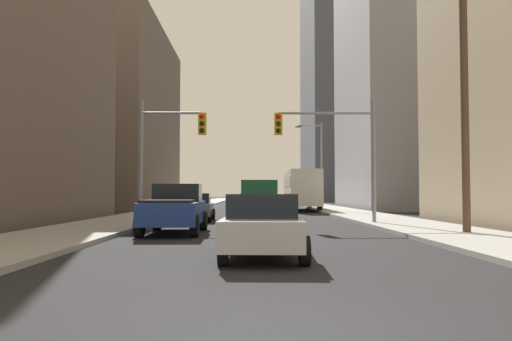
# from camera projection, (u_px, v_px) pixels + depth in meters

# --- Properties ---
(ground_plane) EXTENTS (400.00, 400.00, 0.00)m
(ground_plane) POSITION_uv_depth(u_px,v_px,m) (283.00, 339.00, 5.47)
(ground_plane) COLOR black
(sidewalk_left) EXTENTS (3.94, 160.00, 0.15)m
(sidewalk_left) POSITION_uv_depth(u_px,v_px,m) (189.00, 207.00, 55.35)
(sidewalk_left) COLOR #9E9E99
(sidewalk_left) RESTS_ON ground
(sidewalk_right) EXTENTS (3.94, 160.00, 0.15)m
(sidewalk_right) POSITION_uv_depth(u_px,v_px,m) (319.00, 207.00, 55.50)
(sidewalk_right) COLOR #9E9E99
(sidewalk_right) RESTS_ON ground
(city_bus) EXTENTS (2.74, 11.55, 3.40)m
(city_bus) POSITION_uv_depth(u_px,v_px,m) (301.00, 188.00, 45.23)
(city_bus) COLOR silver
(city_bus) RESTS_ON ground
(pickup_truck_blue) EXTENTS (2.20, 5.44, 1.90)m
(pickup_truck_blue) POSITION_uv_depth(u_px,v_px,m) (175.00, 209.00, 19.90)
(pickup_truck_blue) COLOR navy
(pickup_truck_blue) RESTS_ON ground
(cargo_van_green) EXTENTS (2.16, 5.23, 2.26)m
(cargo_van_green) POSITION_uv_depth(u_px,v_px,m) (258.00, 197.00, 30.87)
(cargo_van_green) COLOR #195938
(cargo_van_green) RESTS_ON ground
(sedan_silver) EXTENTS (1.96, 4.26, 1.52)m
(sedan_silver) POSITION_uv_depth(u_px,v_px,m) (262.00, 226.00, 12.30)
(sedan_silver) COLOR #B7BABF
(sedan_silver) RESTS_ON ground
(sedan_black) EXTENTS (1.95, 4.24, 1.52)m
(sedan_black) POSITION_uv_depth(u_px,v_px,m) (256.00, 209.00, 24.87)
(sedan_black) COLOR black
(sedan_black) RESTS_ON ground
(sedan_grey) EXTENTS (1.95, 4.26, 1.52)m
(sedan_grey) POSITION_uv_depth(u_px,v_px,m) (195.00, 207.00, 28.43)
(sedan_grey) COLOR slate
(sedan_grey) RESTS_ON ground
(traffic_signal_near_left) EXTENTS (3.21, 0.44, 6.00)m
(traffic_signal_near_left) POSITION_uv_depth(u_px,v_px,m) (169.00, 142.00, 24.90)
(traffic_signal_near_left) COLOR gray
(traffic_signal_near_left) RESTS_ON ground
(traffic_signal_near_right) EXTENTS (4.89, 0.44, 6.00)m
(traffic_signal_near_right) POSITION_uv_depth(u_px,v_px,m) (330.00, 140.00, 24.98)
(traffic_signal_near_right) COLOR gray
(traffic_signal_near_right) RESTS_ON ground
(utility_pole_right) EXTENTS (2.20, 0.28, 10.15)m
(utility_pole_right) POSITION_uv_depth(u_px,v_px,m) (464.00, 87.00, 18.66)
(utility_pole_right) COLOR brown
(utility_pole_right) RESTS_ON ground
(street_lamp_right) EXTENTS (2.33, 0.32, 7.50)m
(street_lamp_right) POSITION_uv_depth(u_px,v_px,m) (317.00, 158.00, 44.10)
(street_lamp_right) COLOR gray
(street_lamp_right) RESTS_ON ground
(building_left_mid_office) EXTENTS (18.43, 25.92, 19.64)m
(building_left_mid_office) POSITION_uv_depth(u_px,v_px,m) (81.00, 118.00, 57.58)
(building_left_mid_office) COLOR #66564C
(building_left_mid_office) RESTS_ON ground
(building_right_mid_block) EXTENTS (16.74, 18.04, 24.99)m
(building_right_mid_block) POSITION_uv_depth(u_px,v_px,m) (433.00, 82.00, 51.36)
(building_right_mid_block) COLOR #93939E
(building_right_mid_block) RESTS_ON ground
(building_right_far_highrise) EXTENTS (23.80, 25.30, 46.27)m
(building_right_far_highrise) POSITION_uv_depth(u_px,v_px,m) (369.00, 80.00, 98.91)
(building_right_far_highrise) COLOR #4C515B
(building_right_far_highrise) RESTS_ON ground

